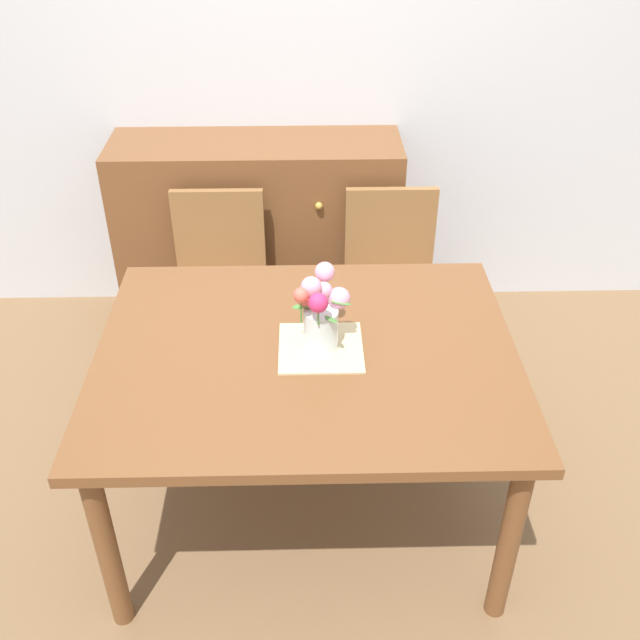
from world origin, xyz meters
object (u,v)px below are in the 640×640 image
(chair_right, at_px, (390,273))
(flower_vase, at_px, (319,310))
(dresser, at_px, (259,236))
(chair_left, at_px, (219,275))
(dining_table, at_px, (306,370))

(chair_right, bearing_deg, flower_vase, 68.56)
(chair_right, xyz_separation_m, dresser, (-0.63, 0.42, -0.02))
(chair_left, bearing_deg, chair_right, -180.00)
(chair_left, height_order, dresser, dresser)
(dining_table, xyz_separation_m, dresser, (-0.23, 1.33, -0.18))
(chair_left, bearing_deg, flower_vase, 116.44)
(chair_right, height_order, dresser, dresser)
(dresser, relative_size, flower_vase, 5.14)
(dining_table, height_order, chair_right, chair_right)
(dining_table, distance_m, chair_right, 1.01)
(dining_table, bearing_deg, dresser, 99.94)
(dining_table, distance_m, chair_left, 1.01)
(chair_left, height_order, chair_right, same)
(dining_table, relative_size, dresser, 1.03)
(flower_vase, bearing_deg, dining_table, -153.87)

